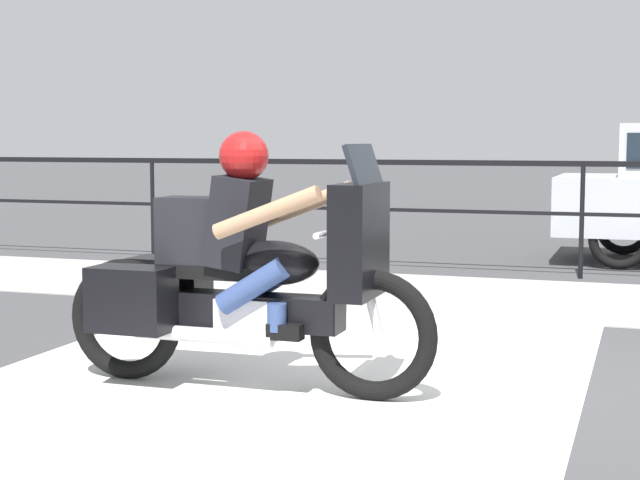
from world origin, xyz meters
TOP-DOWN VIEW (x-y plane):
  - ground_plane at (0.00, 0.00)m, footprint 120.00×120.00m
  - sidewalk_band at (0.00, 3.40)m, footprint 44.00×2.40m
  - crosswalk_band at (-1.45, -0.20)m, footprint 3.63×6.00m
  - fence_railing at (0.00, 4.93)m, footprint 36.00×0.05m
  - motorcycle at (-1.58, -0.50)m, footprint 2.33×0.76m

SIDE VIEW (x-z plane):
  - ground_plane at x=0.00m, z-range 0.00..0.00m
  - crosswalk_band at x=-1.45m, z-range 0.00..0.01m
  - sidewalk_band at x=0.00m, z-range 0.00..0.01m
  - motorcycle at x=-1.58m, z-range -0.08..1.45m
  - fence_railing at x=0.00m, z-range 0.36..1.61m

